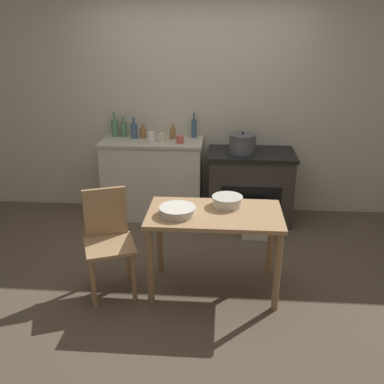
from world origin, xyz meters
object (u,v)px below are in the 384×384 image
Objects in this scene: flour_sack at (255,220)px; mixing_bowl_large at (178,210)px; bottle_center_right at (124,129)px; cup_right at (180,139)px; stock_pot at (242,143)px; bottle_center at (194,128)px; mixing_bowl_small at (227,201)px; bottle_left at (115,127)px; bottle_center_left at (134,130)px; stove at (250,186)px; work_table at (214,225)px; cup_far_right at (151,137)px; bottle_mid_left at (143,132)px; chair at (108,238)px; cup_mid_right at (162,137)px; bottle_far_left at (173,133)px.

mixing_bowl_large reaches higher than flour_sack.
cup_right is at bearing -20.05° from bottle_center_right.
bottle_center is (-0.56, 0.27, 0.11)m from stock_pot.
mixing_bowl_small is 1.11× the size of bottle_center_right.
bottle_center_right is (0.11, 0.00, -0.02)m from bottle_left.
cup_right is (-0.53, 1.29, 0.19)m from mixing_bowl_small.
bottle_center reaches higher than bottle_center_left.
cup_right is (-0.81, -0.05, 0.55)m from stove.
cup_far_right is at bearing 117.18° from work_table.
bottle_center_right is at bearing -178.35° from bottle_center.
bottle_mid_left is 0.24m from bottle_center_right.
bottle_left is at bearing 173.82° from bottle_mid_left.
mixing_bowl_large is at bearing -113.58° from stove.
bottle_center_left is 0.70m from bottle_center.
bottle_left reaches higher than bottle_center_right.
mixing_bowl_small is 1.85m from bottle_center_left.
bottle_center is at bearing 63.65° from cup_right.
bottle_mid_left is at bearing 123.35° from mixing_bowl_small.
flour_sack is at bearing -26.11° from cup_right.
chair is at bearing -108.67° from bottle_center.
bottle_left is at bearing -178.27° from bottle_center.
bottle_center_right is (-1.50, 0.20, 0.60)m from stove.
mixing_bowl_large is at bearing -67.88° from bottle_center_left.
bottle_left is at bearing 117.95° from mixing_bowl_large.
cup_mid_right reaches higher than mixing_bowl_small.
stock_pot is at bearing 110.00° from flour_sack.
cup_mid_right reaches higher than stove.
mixing_bowl_small is (0.40, 0.21, 0.01)m from mixing_bowl_large.
bottle_center_right is at bearing 128.47° from mixing_bowl_small.
bottle_far_left is 0.27m from cup_far_right.
bottle_center_right reaches higher than chair.
mixing_bowl_large is 1.80m from bottle_center.
stove is at bearing 29.64° from chair.
bottle_mid_left reaches higher than stock_pot.
chair is 5.05× the size of bottle_far_left.
stove is at bearing 95.48° from flour_sack.
stock_pot is 1.52m from bottle_left.
cup_right is at bearing -9.59° from cup_far_right.
bottle_left is 1.22× the size of bottle_center_right.
mixing_bowl_small is (-0.28, -1.34, 0.36)m from stove.
cup_right is at bearing 112.41° from mixing_bowl_small.
work_table is 1.79m from bottle_center.
bottle_far_left is (-0.80, 0.18, 0.06)m from stock_pot.
stove is 1.09× the size of chair.
bottle_far_left reaches higher than cup_right.
mixing_bowl_small is (0.10, 0.15, 0.16)m from work_table.
bottle_center_left reaches higher than cup_far_right.
mixing_bowl_large is 1.61m from cup_mid_right.
cup_right is at bearing 153.89° from flour_sack.
stock_pot is (0.27, 1.44, 0.32)m from work_table.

